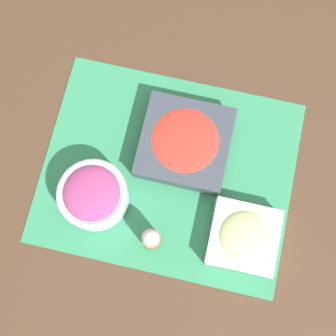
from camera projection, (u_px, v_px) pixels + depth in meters
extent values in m
plane|color=#422D1E|center=(168.00, 172.00, 1.01)|extent=(3.00, 3.00, 0.00)
cube|color=#2D7A51|center=(168.00, 171.00, 1.01)|extent=(0.53, 0.43, 0.00)
cube|color=#333842|center=(185.00, 144.00, 1.00)|extent=(0.19, 0.19, 0.04)
cube|color=#333842|center=(185.00, 141.00, 0.98)|extent=(0.19, 0.19, 0.00)
ellipsoid|color=red|center=(185.00, 141.00, 0.98)|extent=(0.15, 0.15, 0.02)
cube|color=silver|center=(243.00, 238.00, 0.96)|extent=(0.14, 0.14, 0.04)
cube|color=silver|center=(245.00, 237.00, 0.93)|extent=(0.14, 0.14, 0.00)
ellipsoid|color=#A8CC7F|center=(245.00, 237.00, 0.94)|extent=(0.11, 0.11, 0.04)
cylinder|color=silver|center=(94.00, 196.00, 0.96)|extent=(0.14, 0.14, 0.06)
torus|color=silver|center=(92.00, 193.00, 0.93)|extent=(0.14, 0.14, 0.01)
ellipsoid|color=#93386B|center=(92.00, 193.00, 0.93)|extent=(0.12, 0.12, 0.03)
cylinder|color=olive|center=(154.00, 240.00, 0.94)|extent=(0.04, 0.04, 0.06)
sphere|color=#B2B2B7|center=(153.00, 238.00, 0.90)|extent=(0.04, 0.04, 0.04)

